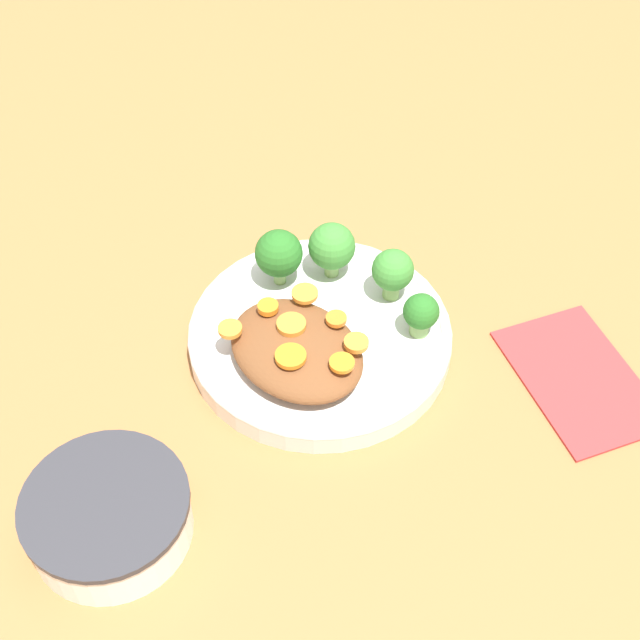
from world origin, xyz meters
TOP-DOWN VIEW (x-y plane):
  - ground_plane at (0.00, 0.00)m, footprint 4.00×4.00m
  - plate at (0.00, 0.00)m, footprint 0.25×0.25m
  - dip_bowl at (0.03, -0.26)m, footprint 0.13×0.13m
  - stew_mound at (0.01, -0.04)m, footprint 0.13×0.11m
  - broccoli_floret_0 at (-0.05, 0.06)m, footprint 0.05×0.05m
  - broccoli_floret_1 at (0.01, 0.08)m, footprint 0.04×0.04m
  - broccoli_floret_2 at (-0.07, 0.02)m, footprint 0.05×0.05m
  - broccoli_floret_3 at (0.06, 0.07)m, footprint 0.03×0.03m
  - carrot_slice_0 at (0.06, -0.03)m, footprint 0.02×0.02m
  - carrot_slice_1 at (0.02, -0.00)m, footprint 0.02×0.02m
  - carrot_slice_2 at (0.05, -0.01)m, footprint 0.02×0.02m
  - carrot_slice_3 at (0.00, -0.03)m, footprint 0.03×0.03m
  - carrot_slice_4 at (0.03, -0.06)m, footprint 0.03×0.03m
  - carrot_slice_5 at (-0.03, -0.04)m, footprint 0.02×0.02m
  - carrot_slice_6 at (-0.03, -0.08)m, footprint 0.02×0.02m
  - carrot_slice_7 at (-0.02, -0.00)m, footprint 0.02×0.02m
  - napkin at (0.19, 0.15)m, footprint 0.18×0.15m

SIDE VIEW (x-z plane):
  - ground_plane at x=0.00m, z-range 0.00..0.00m
  - napkin at x=0.19m, z-range 0.00..0.01m
  - plate at x=0.00m, z-range 0.00..0.03m
  - dip_bowl at x=0.03m, z-range 0.00..0.05m
  - stew_mound at x=0.01m, z-range 0.02..0.05m
  - broccoli_floret_3 at x=0.06m, z-range 0.02..0.07m
  - broccoli_floret_1 at x=0.01m, z-range 0.03..0.08m
  - carrot_slice_0 at x=0.06m, z-range 0.05..0.06m
  - carrot_slice_7 at x=-0.02m, z-range 0.05..0.06m
  - carrot_slice_1 at x=0.02m, z-range 0.05..0.06m
  - carrot_slice_6 at x=-0.03m, z-range 0.05..0.06m
  - carrot_slice_4 at x=0.03m, z-range 0.05..0.06m
  - carrot_slice_2 at x=0.05m, z-range 0.05..0.06m
  - carrot_slice_3 at x=0.00m, z-range 0.05..0.06m
  - carrot_slice_5 at x=-0.03m, z-range 0.05..0.06m
  - broccoli_floret_0 at x=-0.05m, z-range 0.03..0.09m
  - broccoli_floret_2 at x=-0.07m, z-range 0.03..0.09m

